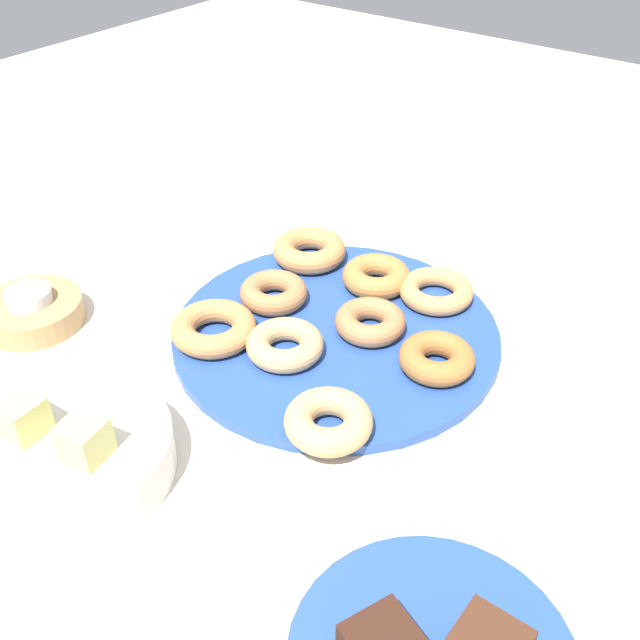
% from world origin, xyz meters
% --- Properties ---
extents(ground_plane, '(2.40, 2.40, 0.00)m').
position_xyz_m(ground_plane, '(0.00, 0.00, 0.00)').
color(ground_plane, beige).
extents(donut_plate, '(0.37, 0.37, 0.01)m').
position_xyz_m(donut_plate, '(0.00, 0.00, 0.01)').
color(donut_plate, '#284C9E').
rests_on(donut_plate, ground_plane).
extents(donut_0, '(0.12, 0.12, 0.02)m').
position_xyz_m(donut_0, '(-0.06, -0.12, 0.02)').
color(donut_0, tan).
rests_on(donut_0, donut_plate).
extents(donut_1, '(0.11, 0.11, 0.03)m').
position_xyz_m(donut_1, '(0.09, 0.00, 0.03)').
color(donut_1, '#B27547').
rests_on(donut_1, donut_plate).
extents(donut_2, '(0.08, 0.08, 0.03)m').
position_xyz_m(donut_2, '(-0.12, -0.01, 0.03)').
color(donut_2, '#AD6B33').
rests_on(donut_2, donut_plate).
extents(donut_3, '(0.10, 0.10, 0.03)m').
position_xyz_m(donut_3, '(-0.09, 0.14, 0.03)').
color(donut_3, tan).
rests_on(donut_3, donut_plate).
extents(donut_4, '(0.11, 0.11, 0.03)m').
position_xyz_m(donut_4, '(0.02, 0.07, 0.03)').
color(donut_4, tan).
rests_on(donut_4, donut_plate).
extents(donut_5, '(0.12, 0.12, 0.03)m').
position_xyz_m(donut_5, '(0.01, -0.10, 0.03)').
color(donut_5, '#BC7A3D').
rests_on(donut_5, donut_plate).
extents(donut_6, '(0.10, 0.10, 0.03)m').
position_xyz_m(donut_6, '(0.10, 0.09, 0.03)').
color(donut_6, '#C6844C').
rests_on(donut_6, donut_plate).
extents(donut_7, '(0.13, 0.13, 0.03)m').
position_xyz_m(donut_7, '(0.11, -0.10, 0.03)').
color(donut_7, '#C6844C').
rests_on(donut_7, donut_plate).
extents(donut_8, '(0.09, 0.09, 0.03)m').
position_xyz_m(donut_8, '(-0.03, -0.02, 0.03)').
color(donut_8, '#B27547').
rests_on(donut_8, donut_plate).
extents(candle_holder, '(0.12, 0.12, 0.03)m').
position_xyz_m(candle_holder, '(0.30, 0.19, 0.01)').
color(candle_holder, tan).
rests_on(candle_holder, ground_plane).
extents(tealight, '(0.05, 0.05, 0.01)m').
position_xyz_m(tealight, '(0.30, 0.19, 0.04)').
color(tealight, silver).
rests_on(tealight, candle_holder).
extents(fruit_bowl, '(0.19, 0.19, 0.04)m').
position_xyz_m(fruit_bowl, '(0.07, 0.31, 0.02)').
color(fruit_bowl, silver).
rests_on(fruit_bowl, ground_plane).
extents(melon_chunk_left, '(0.04, 0.04, 0.04)m').
position_xyz_m(melon_chunk_left, '(0.04, 0.31, 0.06)').
color(melon_chunk_left, '#DBD67A').
rests_on(melon_chunk_left, fruit_bowl).
extents(melon_chunk_right, '(0.04, 0.04, 0.04)m').
position_xyz_m(melon_chunk_right, '(0.11, 0.32, 0.06)').
color(melon_chunk_right, '#DBD67A').
rests_on(melon_chunk_right, fruit_bowl).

